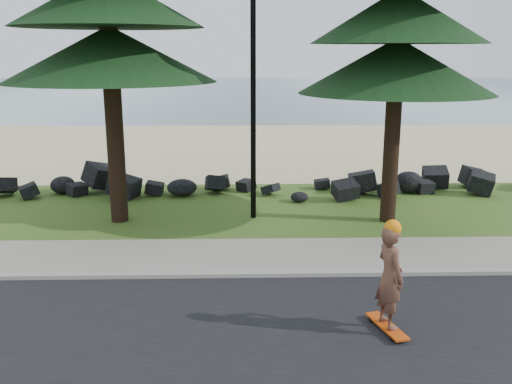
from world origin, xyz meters
TOP-DOWN VIEW (x-y plane):
  - ground at (0.00, 0.00)m, footprint 160.00×160.00m
  - road at (0.00, -4.50)m, footprint 160.00×7.00m
  - kerb at (0.00, -0.90)m, footprint 160.00×0.20m
  - sidewalk at (0.00, 0.20)m, footprint 160.00×2.00m
  - beach_sand at (0.00, 14.50)m, footprint 160.00×15.00m
  - ocean at (0.00, 51.00)m, footprint 160.00×58.00m
  - seawall_boulders at (0.00, 5.60)m, footprint 60.00×2.40m
  - lamp_post at (0.00, 3.20)m, footprint 0.25×0.14m
  - skateboarder at (1.99, -3.19)m, footprint 0.54×1.01m

SIDE VIEW (x-z plane):
  - ground at x=0.00m, z-range 0.00..0.00m
  - seawall_boulders at x=0.00m, z-range -0.55..0.55m
  - ocean at x=0.00m, z-range 0.00..0.01m
  - beach_sand at x=0.00m, z-range 0.00..0.01m
  - road at x=0.00m, z-range 0.00..0.02m
  - sidewalk at x=0.00m, z-range 0.00..0.08m
  - kerb at x=0.00m, z-range 0.00..0.10m
  - skateboarder at x=1.99m, z-range 0.01..1.84m
  - lamp_post at x=0.00m, z-range 0.06..8.20m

